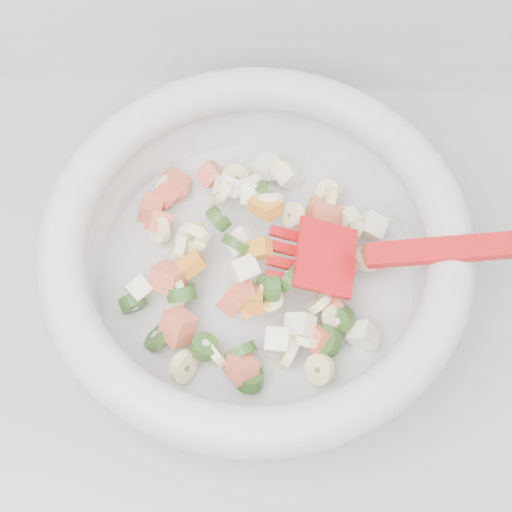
{
  "coord_description": "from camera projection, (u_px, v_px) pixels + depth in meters",
  "views": [
    {
      "loc": [
        -0.15,
        1.22,
        1.48
      ],
      "look_at": [
        -0.16,
        1.5,
        0.95
      ],
      "focal_mm": 50.0,
      "sensor_mm": 36.0,
      "label": 1
    }
  ],
  "objects": [
    {
      "name": "mixing_bowl",
      "position": [
        257.0,
        252.0,
        0.59
      ],
      "size": [
        0.45,
        0.35,
        0.14
      ],
      "color": "#B8B8B6",
      "rests_on": "counter"
    },
    {
      "name": "counter",
      "position": [
        366.0,
        457.0,
        1.01
      ],
      "size": [
        2.0,
        0.6,
        0.9
      ],
      "primitive_type": "cube",
      "color": "gray",
      "rests_on": "ground"
    }
  ]
}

